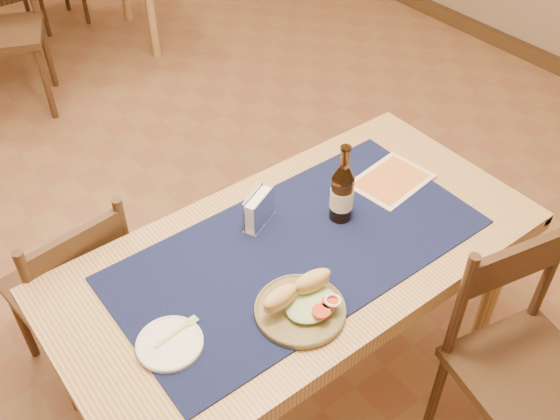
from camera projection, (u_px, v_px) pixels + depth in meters
main_table at (298, 267)px, 2.06m from camera, size 1.60×0.80×0.75m
placemat at (299, 249)px, 2.00m from camera, size 1.20×0.60×0.01m
baseboard at (190, 257)px, 2.95m from camera, size 6.00×7.00×0.10m
chair_main_far at (75, 289)px, 2.28m from camera, size 0.44×0.44×0.87m
chair_main_near at (521, 363)px, 2.01m from camera, size 0.50×0.50×0.91m
chair_back_near at (1, 27)px, 3.71m from camera, size 0.60×0.60×0.99m
sandwich_plate at (302, 304)px, 1.80m from camera, size 0.27×0.27×0.10m
side_plate at (170, 343)px, 1.72m from camera, size 0.19×0.19×0.02m
fork at (180, 330)px, 1.74m from camera, size 0.15×0.04×0.00m
beer_bottle at (342, 193)px, 2.04m from camera, size 0.08×0.08×0.29m
napkin_holder at (259, 210)px, 2.05m from camera, size 0.15×0.10×0.12m
menu_card at (391, 180)px, 2.26m from camera, size 0.30×0.24×0.01m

